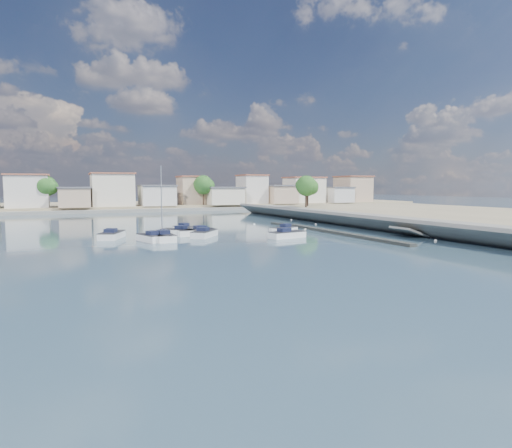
{
  "coord_description": "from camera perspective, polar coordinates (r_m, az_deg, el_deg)",
  "views": [
    {
      "loc": [
        -26.24,
        -36.66,
        6.35
      ],
      "look_at": [
        -3.21,
        14.58,
        1.4
      ],
      "focal_mm": 30.0,
      "sensor_mm": 36.0,
      "label": 1
    }
  ],
  "objects": [
    {
      "name": "breakwater",
      "position": [
        59.76,
        9.64,
        -0.97
      ],
      "size": [
        2.0,
        31.02,
        0.35
      ],
      "color": "black",
      "rests_on": "ground"
    },
    {
      "name": "far_town",
      "position": [
        119.45,
        -6.2,
        4.33
      ],
      "size": [
        113.01,
        12.8,
        8.35
      ],
      "color": "beige",
      "rests_on": "far_shore_land"
    },
    {
      "name": "far_shore_land",
      "position": [
        131.43,
        -12.67,
        2.45
      ],
      "size": [
        160.0,
        40.0,
        1.4
      ],
      "primitive_type": "cube",
      "color": "gray",
      "rests_on": "ground"
    },
    {
      "name": "motorboat_f",
      "position": [
        56.75,
        -10.56,
        -1.09
      ],
      "size": [
        4.45,
        4.39,
        1.48
      ],
      "color": "white",
      "rests_on": "ground"
    },
    {
      "name": "motorboat_c",
      "position": [
        55.86,
        -8.2,
        -1.15
      ],
      "size": [
        5.71,
        2.3,
        1.48
      ],
      "color": "white",
      "rests_on": "ground"
    },
    {
      "name": "ground",
      "position": [
        81.28,
        -5.29,
        0.53
      ],
      "size": [
        400.0,
        400.0,
        0.0
      ],
      "primitive_type": "plane",
      "color": "#293B52",
      "rests_on": "ground"
    },
    {
      "name": "motorboat_e",
      "position": [
        55.34,
        -18.56,
        -1.42
      ],
      "size": [
        3.81,
        5.64,
        1.48
      ],
      "color": "white",
      "rests_on": "ground"
    },
    {
      "name": "far_shore_quay",
      "position": [
        110.97,
        -10.49,
        1.88
      ],
      "size": [
        160.0,
        2.5,
        0.8
      ],
      "primitive_type": "cube",
      "color": "slate",
      "rests_on": "ground"
    },
    {
      "name": "motorboat_g",
      "position": [
        59.77,
        -9.22,
        -0.76
      ],
      "size": [
        2.94,
        4.69,
        1.48
      ],
      "color": "white",
      "rests_on": "ground"
    },
    {
      "name": "motorboat_b",
      "position": [
        54.33,
        -6.77,
        -1.31
      ],
      "size": [
        4.46,
        4.87,
        1.48
      ],
      "color": "white",
      "rests_on": "ground"
    },
    {
      "name": "motorboat_d",
      "position": [
        58.07,
        3.56,
        -0.88
      ],
      "size": [
        4.63,
        3.21,
        1.48
      ],
      "color": "white",
      "rests_on": "ground"
    },
    {
      "name": "motorboat_h",
      "position": [
        52.97,
        4.38,
        -1.45
      ],
      "size": [
        5.32,
        2.66,
        1.48
      ],
      "color": "white",
      "rests_on": "ground"
    },
    {
      "name": "sailboat",
      "position": [
        51.95,
        -12.47,
        -1.65
      ],
      "size": [
        2.19,
        6.63,
        9.0
      ],
      "color": "white",
      "rests_on": "ground"
    },
    {
      "name": "mooring_buoys",
      "position": [
        64.1,
        9.14,
        -0.67
      ],
      "size": [
        10.92,
        36.46,
        0.35
      ],
      "color": "white",
      "rests_on": "ground"
    },
    {
      "name": "shore_trees",
      "position": [
        110.33,
        -5.96,
        4.94
      ],
      "size": [
        74.56,
        38.32,
        7.92
      ],
      "color": "#38281E",
      "rests_on": "ground"
    },
    {
      "name": "seawall_walkway",
      "position": [
        67.06,
        17.75,
        0.13
      ],
      "size": [
        5.0,
        90.0,
        1.8
      ],
      "primitive_type": "cube",
      "color": "slate",
      "rests_on": "ground"
    },
    {
      "name": "motorboat_a",
      "position": [
        51.03,
        -14.0,
        -1.84
      ],
      "size": [
        2.81,
        4.81,
        1.48
      ],
      "color": "white",
      "rests_on": "ground"
    },
    {
      "name": "seawall_embankment",
      "position": [
        83.05,
        28.92,
        0.61
      ],
      "size": [
        49.65,
        90.0,
        2.9
      ],
      "color": "slate",
      "rests_on": "ground"
    }
  ]
}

